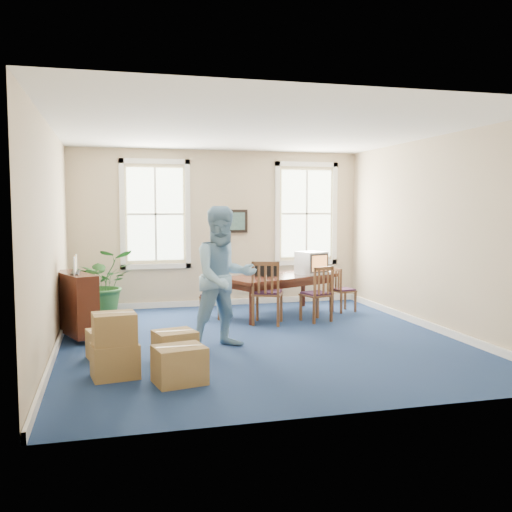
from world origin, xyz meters
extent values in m
plane|color=navy|center=(0.00, 0.00, 0.00)|extent=(6.50, 6.50, 0.00)
plane|color=white|center=(0.00, 0.00, 3.20)|extent=(6.50, 6.50, 0.00)
plane|color=#C3AD8B|center=(0.00, 3.25, 1.60)|extent=(6.50, 0.00, 6.50)
plane|color=#C3AD8B|center=(0.00, -3.25, 1.60)|extent=(6.50, 0.00, 6.50)
plane|color=#C3AD8B|center=(-3.00, 0.00, 1.60)|extent=(0.00, 6.50, 6.50)
plane|color=#C3AD8B|center=(3.00, 0.00, 1.60)|extent=(0.00, 6.50, 6.50)
cube|color=white|center=(0.00, 3.22, 0.06)|extent=(6.00, 0.04, 0.12)
cube|color=white|center=(-2.97, 0.00, 0.06)|extent=(0.04, 6.50, 0.12)
cube|color=white|center=(2.97, 0.00, 0.06)|extent=(0.04, 6.50, 0.12)
cube|color=white|center=(1.86, 1.91, 0.78)|extent=(0.17, 0.21, 0.05)
cube|color=black|center=(0.65, 1.96, 0.86)|extent=(0.49, 0.40, 0.21)
imported|color=#7FB1D5|center=(-0.61, -0.31, 1.03)|extent=(1.15, 0.97, 2.06)
cube|color=#421A10|center=(-2.75, 0.88, 0.47)|extent=(0.76, 1.25, 0.95)
imported|color=#214F20|center=(-2.33, 2.54, 0.64)|extent=(1.28, 1.15, 1.27)
camera|label=1|loc=(-2.23, -8.35, 2.06)|focal=40.00mm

